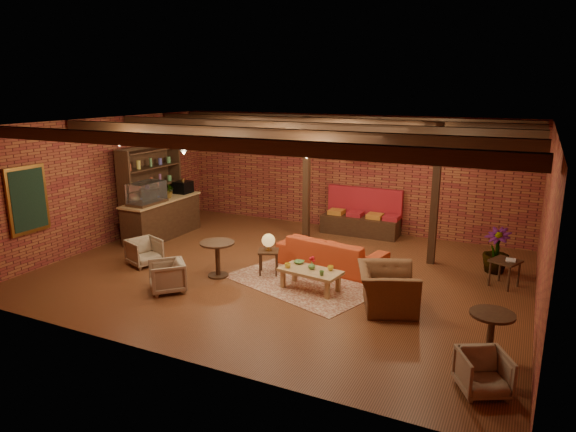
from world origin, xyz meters
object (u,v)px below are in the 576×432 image
at_px(side_table_lamp, 268,243).
at_px(round_table_right, 491,329).
at_px(armchair_right, 387,282).
at_px(plant_tall, 501,206).
at_px(coffee_table, 310,272).
at_px(armchair_far, 483,371).
at_px(armchair_a, 144,251).
at_px(armchair_b, 167,275).
at_px(sofa, 332,253).
at_px(side_table_book, 505,262).
at_px(round_table_left, 217,253).

relative_size(side_table_lamp, round_table_right, 1.19).
distance_m(armchair_right, plant_tall, 3.44).
bearing_deg(plant_tall, coffee_table, -140.41).
bearing_deg(armchair_right, armchair_far, -159.60).
xyz_separation_m(armchair_a, armchair_far, (7.44, -1.97, -0.02)).
relative_size(armchair_b, armchair_far, 1.08).
relative_size(side_table_lamp, armchair_a, 1.34).
bearing_deg(round_table_right, coffee_table, 158.76).
height_order(side_table_lamp, round_table_right, side_table_lamp).
xyz_separation_m(coffee_table, armchair_a, (-3.97, -0.29, -0.04)).
xyz_separation_m(coffee_table, armchair_right, (1.61, -0.20, 0.14)).
bearing_deg(side_table_lamp, armchair_a, -165.70).
relative_size(sofa, round_table_right, 3.18).
bearing_deg(armchair_a, plant_tall, -47.10).
xyz_separation_m(armchair_right, side_table_book, (1.86, 2.07, 0.00)).
relative_size(side_table_lamp, armchair_far, 1.43).
xyz_separation_m(sofa, armchair_right, (1.68, -1.56, 0.16)).
distance_m(armchair_a, armchair_right, 5.58).
distance_m(coffee_table, armchair_right, 1.63).
distance_m(sofa, coffee_table, 1.36).
xyz_separation_m(sofa, round_table_right, (3.54, -2.71, 0.15)).
distance_m(sofa, armchair_b, 3.61).
distance_m(round_table_left, plant_tall, 6.10).
xyz_separation_m(side_table_lamp, plant_tall, (4.39, 2.25, 0.81)).
bearing_deg(plant_tall, armchair_right, -119.51).
xyz_separation_m(round_table_left, round_table_right, (5.53, -1.18, -0.01)).
distance_m(round_table_left, armchair_b, 1.22).
height_order(armchair_b, round_table_right, round_table_right).
bearing_deg(side_table_lamp, coffee_table, -20.33).
bearing_deg(round_table_right, plant_tall, 93.31).
relative_size(coffee_table, side_table_lamp, 1.44).
height_order(armchair_a, round_table_right, round_table_right).
height_order(armchair_a, plant_tall, plant_tall).
height_order(round_table_left, armchair_right, armchair_right).
bearing_deg(armchair_far, armchair_right, 103.68).
xyz_separation_m(armchair_a, side_table_book, (7.44, 2.16, 0.18)).
height_order(coffee_table, armchair_a, same).
xyz_separation_m(armchair_b, plant_tall, (5.74, 3.97, 1.15)).
relative_size(coffee_table, armchair_b, 1.91).
xyz_separation_m(coffee_table, round_table_right, (3.47, -1.35, 0.13)).
bearing_deg(armchair_a, side_table_book, -53.24).
distance_m(sofa, round_table_right, 4.46).
bearing_deg(round_table_left, armchair_far, -20.67).
relative_size(armchair_b, side_table_book, 1.02).
bearing_deg(plant_tall, round_table_left, -151.74).
bearing_deg(coffee_table, sofa, 92.87).
bearing_deg(side_table_book, sofa, -171.69).
bearing_deg(round_table_right, armchair_a, 171.88).
bearing_deg(armchair_right, round_table_left, 67.98).
bearing_deg(sofa, side_table_book, -162.23).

